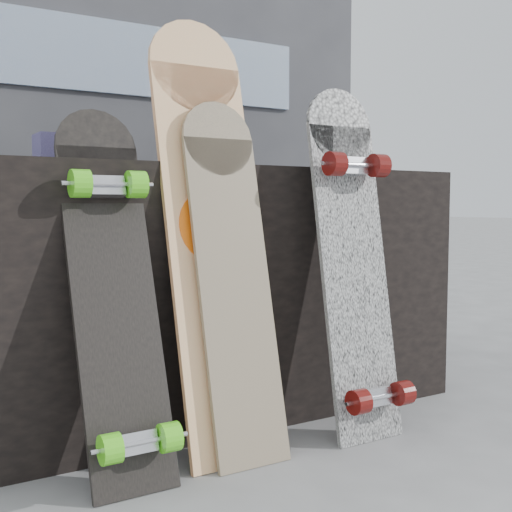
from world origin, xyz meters
TOP-DOWN VIEW (x-y plane):
  - ground at (0.00, 0.00)m, footprint 60.00×60.00m
  - vendor_table at (0.00, 0.50)m, footprint 1.60×0.60m
  - booth at (0.00, 1.35)m, footprint 2.40×0.22m
  - merch_box_purple at (-0.45, 0.62)m, footprint 0.18×0.12m
  - merch_box_small at (0.57, 0.53)m, footprint 0.14×0.14m
  - merch_box_flat at (0.02, 0.70)m, footprint 0.22×0.10m
  - longboard_geisha at (-0.17, 0.17)m, footprint 0.28×0.31m
  - longboard_celtic at (-0.14, 0.11)m, footprint 0.21×0.24m
  - longboard_cascadia at (0.25, 0.05)m, footprint 0.23×0.26m
  - skateboard_dark at (-0.46, 0.13)m, footprint 0.21×0.37m

SIDE VIEW (x-z plane):
  - ground at x=0.00m, z-range 0.00..0.00m
  - vendor_table at x=0.00m, z-range 0.00..0.80m
  - skateboard_dark at x=-0.46m, z-range 0.01..0.95m
  - longboard_celtic at x=-0.14m, z-range 0.03..1.00m
  - longboard_cascadia at x=0.25m, z-range 0.02..1.05m
  - longboard_geisha at x=-0.17m, z-range 0.03..1.25m
  - merch_box_flat at x=0.02m, z-range 0.80..0.86m
  - merch_box_purple at x=-0.45m, z-range 0.80..0.90m
  - merch_box_small at x=0.57m, z-range 0.80..0.92m
  - booth at x=0.00m, z-range 0.00..2.20m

